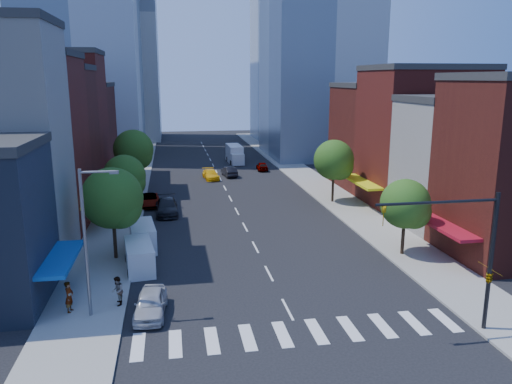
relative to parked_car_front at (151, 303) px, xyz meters
The scene contains 31 objects.
ground 8.48m from the parked_car_front, ahead, with size 220.00×220.00×0.00m, color black.
sidewalk_left 39.51m from the parked_car_front, 95.94° to the left, with size 5.00×120.00×0.15m, color gray.
sidewalk_right 44.52m from the parked_car_front, 61.98° to the left, with size 5.00×120.00×0.15m, color gray.
crosswalk 9.22m from the parked_car_front, 23.77° to the right, with size 19.00×3.00×0.01m, color silver.
bldg_left_2 24.55m from the parked_car_front, 122.45° to the left, with size 12.00×9.00×16.00m, color maroon.
bldg_left_3 31.69m from the parked_car_front, 113.98° to the left, with size 12.00×8.00×15.00m, color #4F1913.
bldg_left_4 39.65m from the parked_car_front, 108.89° to the left, with size 12.00×9.00×17.00m, color maroon.
bldg_left_5 48.32m from the parked_car_front, 105.21° to the left, with size 12.00×10.00×13.00m, color #4F1913.
bldg_right_1 33.12m from the parked_car_front, 25.92° to the left, with size 12.00×8.00×12.00m, color beige.
bldg_right_2 38.12m from the parked_car_front, 38.38° to the left, with size 12.00×10.00×15.00m, color maroon.
bldg_right_3 44.79m from the parked_car_front, 48.54° to the left, with size 12.00×10.00×13.00m, color #4F1913.
tower_far_w 98.62m from the parked_car_front, 95.81° to the left, with size 18.00×18.00×56.00m, color #9EA5AD.
traffic_signal 19.38m from the parked_car_front, 15.83° to the right, with size 7.24×2.24×8.00m.
streetlight 5.65m from the parked_car_front, behind, with size 2.25×0.25×9.00m.
tree_left_near 11.39m from the parked_car_front, 106.02° to the left, with size 4.80×4.80×7.30m.
tree_left_mid 21.75m from the parked_car_front, 97.88° to the left, with size 4.20×4.20×6.65m.
tree_left_far 35.62m from the parked_car_front, 94.76° to the left, with size 5.00×5.00×7.75m.
tree_right_near 21.60m from the parked_car_front, 19.79° to the left, with size 4.00×4.00×6.20m.
tree_right_far 32.49m from the parked_car_front, 51.49° to the left, with size 4.60×4.60×7.20m.
parked_car_front is the anchor object (origin of this frame).
parked_car_second 9.81m from the parked_car_front, 96.37° to the left, with size 1.38×3.96×1.30m, color black.
parked_car_third 27.38m from the parked_car_front, 92.28° to the left, with size 2.27×4.93×1.37m, color #999999.
parked_car_rear 23.45m from the parked_car_front, 87.77° to the left, with size 2.30×5.66×1.64m, color black.
cargo_van_near 7.78m from the parked_car_front, 97.92° to the left, with size 2.56×5.07×2.07m.
cargo_van_far 12.80m from the parked_car_front, 94.81° to the left, with size 2.54×5.12×2.09m.
taxi 42.12m from the parked_car_front, 80.33° to the left, with size 1.93×4.74×1.38m, color yellow.
traffic_car_oncoming 44.33m from the parked_car_front, 77.08° to the left, with size 1.56×4.47×1.47m, color black.
traffic_car_far 49.63m from the parked_car_front, 71.69° to the left, with size 1.59×3.94×1.34m, color #999999.
box_truck 56.64m from the parked_car_front, 77.42° to the left, with size 2.47×7.42×2.96m.
pedestrian_near 5.02m from the parked_car_front, 168.42° to the left, with size 0.71×0.47×1.96m, color #999999.
pedestrian_far 2.56m from the parked_car_front, 145.15° to the left, with size 0.91×0.71×1.87m, color #999999.
Camera 1 is at (-6.84, -28.09, 14.16)m, focal length 35.00 mm.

